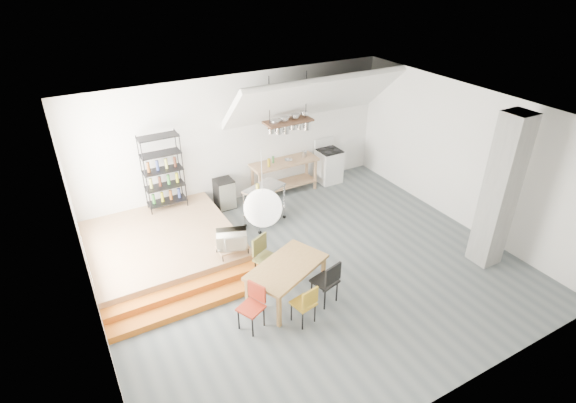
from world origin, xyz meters
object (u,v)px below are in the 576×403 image
rolling_cart (264,200)px  mini_fridge (225,194)px  stove (329,165)px  dining_table (287,269)px

rolling_cart → mini_fridge: rolling_cart is taller
rolling_cart → stove: bearing=2.0°
rolling_cart → mini_fridge: (-0.54, 1.17, -0.24)m
mini_fridge → dining_table: bearing=-94.3°
stove → mini_fridge: stove is taller
dining_table → rolling_cart: (0.82, 2.54, -0.02)m
dining_table → rolling_cart: size_ratio=1.60×
rolling_cart → mini_fridge: 1.31m
stove → dining_table: 4.97m
stove → rolling_cart: (-2.54, -1.12, 0.13)m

